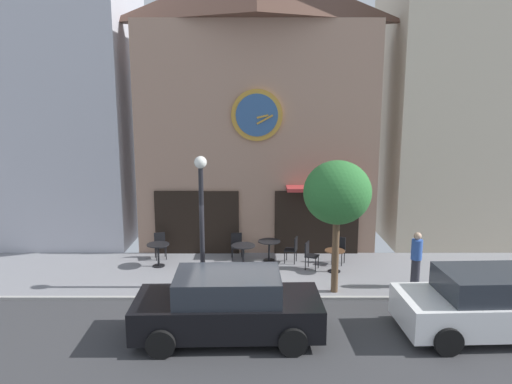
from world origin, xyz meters
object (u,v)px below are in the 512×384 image
street_tree (336,193)px  cafe_chair_right_end (159,243)px  cafe_table_near_door (268,246)px  cafe_table_center (157,250)px  parked_car_black (227,306)px  parked_car_white (491,304)px  cafe_table_near_curb (334,257)px  cafe_chair_curbside (338,248)px  cafe_table_center_right (242,250)px  cafe_chair_under_awning (309,253)px  street_lamp (201,222)px  cafe_chair_near_tree (236,244)px  pedestrian_blue (415,259)px  cafe_chair_facing_street (292,248)px

street_tree → cafe_chair_right_end: bearing=151.8°
cafe_table_near_door → cafe_table_center: bearing=-171.6°
street_tree → cafe_table_near_door: 4.04m
parked_car_black → parked_car_white: bearing=1.1°
cafe_table_near_door → cafe_table_near_curb: 2.34m
cafe_chair_curbside → cafe_chair_right_end: size_ratio=1.00×
cafe_table_center → cafe_table_center_right: size_ratio=0.98×
cafe_table_center → parked_car_black: size_ratio=0.18×
parked_car_black → parked_car_white: same height
cafe_chair_under_awning → street_tree: bearing=-75.1°
cafe_table_center_right → cafe_chair_under_awning: 2.20m
street_lamp → cafe_table_center_right: size_ratio=4.94×
street_lamp → cafe_chair_near_tree: bearing=71.2°
cafe_table_center_right → cafe_chair_near_tree: cafe_chair_near_tree is taller
pedestrian_blue → cafe_table_near_door: bearing=151.3°
street_tree → cafe_table_near_curb: (0.27, 1.64, -2.41)m
street_tree → parked_car_black: street_tree is taller
cafe_table_center → cafe_chair_curbside: size_ratio=0.86×
street_tree → cafe_table_center: (-5.53, 2.16, -2.34)m
cafe_chair_under_awning → cafe_chair_near_tree: bearing=156.7°
cafe_chair_facing_street → parked_car_black: 5.55m
cafe_table_center → cafe_chair_curbside: bearing=2.9°
cafe_chair_facing_street → pedestrian_blue: pedestrian_blue is taller
cafe_table_center_right → pedestrian_blue: bearing=-19.6°
cafe_table_center → cafe_table_center_right: 2.83m
pedestrian_blue → parked_car_black: bearing=-150.4°
cafe_table_near_door → cafe_chair_facing_street: (0.81, -0.19, 0.00)m
cafe_table_center_right → cafe_chair_facing_street: size_ratio=0.88×
street_lamp → street_tree: bearing=-4.9°
street_lamp → cafe_chair_facing_street: 3.87m
street_lamp → cafe_chair_under_awning: (3.33, 1.59, -1.46)m
cafe_chair_right_end → cafe_table_center: bearing=-82.7°
street_tree → parked_car_black: (-2.92, -2.68, -2.14)m
pedestrian_blue → cafe_table_center_right: bearing=160.4°
street_tree → cafe_table_near_door: street_tree is taller
cafe_table_center → cafe_chair_near_tree: 2.71m
pedestrian_blue → cafe_chair_curbside: bearing=132.3°
street_lamp → street_tree: 3.96m
cafe_chair_right_end → street_lamp: bearing=-56.3°
cafe_chair_facing_street → cafe_chair_under_awning: same height
cafe_chair_under_awning → pedestrian_blue: pedestrian_blue is taller
street_tree → cafe_chair_near_tree: street_tree is taller
cafe_table_near_curb → pedestrian_blue: 2.56m
cafe_table_near_curb → parked_car_white: size_ratio=0.17×
cafe_table_center → cafe_chair_under_awning: cafe_chair_under_awning is taller
cafe_table_center_right → cafe_table_near_curb: bearing=-10.7°
cafe_chair_under_awning → pedestrian_blue: (2.96, -1.54, 0.33)m
street_lamp → cafe_table_near_door: 3.45m
cafe_table_center → cafe_chair_near_tree: bearing=17.3°
cafe_table_near_curb → cafe_chair_under_awning: 0.82m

